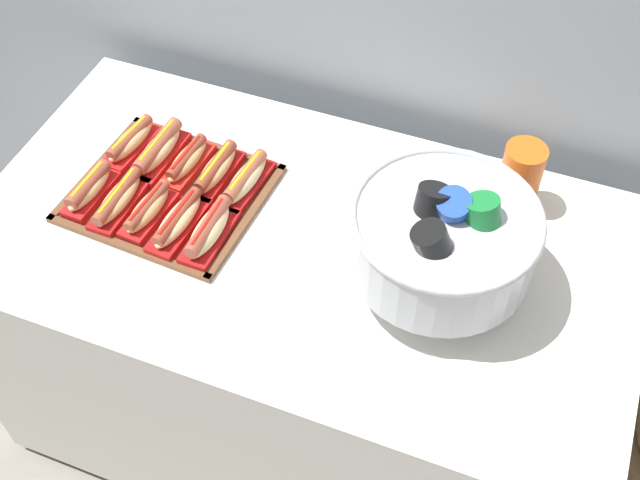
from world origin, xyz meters
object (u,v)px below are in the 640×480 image
(buffet_table, at_px, (305,336))
(hot_dog_0, at_px, (90,189))
(hot_dog_4, at_px, (209,231))
(hot_dog_1, at_px, (119,200))
(cup_stack, at_px, (520,178))
(hot_dog_2, at_px, (148,210))
(hot_dog_3, at_px, (178,221))
(hot_dog_7, at_px, (187,161))
(punch_bowl, at_px, (443,238))
(serving_tray, at_px, (170,194))
(hot_dog_9, at_px, (246,180))
(hot_dog_6, at_px, (159,150))
(hot_dog_5, at_px, (131,142))
(hot_dog_8, at_px, (216,171))

(buffet_table, height_order, hot_dog_0, hot_dog_0)
(buffet_table, xyz_separation_m, hot_dog_4, (-0.18, -0.08, 0.42))
(hot_dog_4, bearing_deg, hot_dog_0, 176.65)
(hot_dog_1, xyz_separation_m, cup_stack, (0.80, 0.33, 0.05))
(hot_dog_2, distance_m, hot_dog_3, 0.08)
(hot_dog_7, bearing_deg, punch_bowl, -10.07)
(hot_dog_0, relative_size, hot_dog_3, 0.86)
(buffet_table, distance_m, hot_dog_0, 0.64)
(serving_tray, height_order, hot_dog_4, hot_dog_4)
(hot_dog_7, height_order, hot_dog_9, hot_dog_9)
(hot_dog_3, distance_m, hot_dog_6, 0.22)
(hot_dog_0, xyz_separation_m, hot_dog_4, (0.30, -0.02, 0.00))
(hot_dog_5, height_order, hot_dog_7, hot_dog_5)
(hot_dog_7, xyz_separation_m, hot_dog_8, (0.07, -0.00, 0.00))
(hot_dog_2, relative_size, hot_dog_8, 0.91)
(hot_dog_4, bearing_deg, serving_tray, 147.84)
(hot_dog_0, height_order, hot_dog_4, hot_dog_4)
(hot_dog_1, xyz_separation_m, hot_dog_8, (0.16, 0.16, 0.00))
(hot_dog_1, bearing_deg, hot_dog_2, -3.35)
(hot_dog_0, xyz_separation_m, hot_dog_1, (0.07, -0.00, -0.00))
(hot_dog_4, distance_m, hot_dog_7, 0.22)
(hot_dog_8, xyz_separation_m, cup_stack, (0.64, 0.17, 0.05))
(hot_dog_1, distance_m, hot_dog_8, 0.22)
(buffet_table, distance_m, hot_dog_6, 0.58)
(hot_dog_9, xyz_separation_m, punch_bowl, (0.47, -0.10, 0.11))
(hot_dog_6, xyz_separation_m, hot_dog_9, (0.22, -0.01, -0.00))
(cup_stack, bearing_deg, buffet_table, -147.02)
(hot_dog_8, bearing_deg, hot_dog_7, 176.65)
(hot_dog_3, bearing_deg, hot_dog_5, 140.40)
(hot_dog_1, height_order, hot_dog_6, hot_dog_6)
(hot_dog_4, relative_size, cup_stack, 1.03)
(hot_dog_0, bearing_deg, punch_bowl, 3.43)
(hot_dog_0, distance_m, hot_dog_9, 0.34)
(hot_dog_7, bearing_deg, buffet_table, -16.21)
(hot_dog_0, relative_size, hot_dog_7, 0.96)
(hot_dog_1, relative_size, hot_dog_7, 1.07)
(hot_dog_1, height_order, hot_dog_4, hot_dog_4)
(hot_dog_0, bearing_deg, hot_dog_1, -3.35)
(hot_dog_2, relative_size, hot_dog_5, 0.95)
(buffet_table, xyz_separation_m, hot_dog_5, (-0.47, 0.10, 0.41))
(punch_bowl, bearing_deg, hot_dog_8, 169.02)
(hot_dog_5, height_order, cup_stack, cup_stack)
(hot_dog_8, bearing_deg, hot_dog_6, 176.65)
(hot_dog_7, relative_size, punch_bowl, 0.46)
(punch_bowl, distance_m, cup_stack, 0.30)
(serving_tray, height_order, hot_dog_0, hot_dog_0)
(hot_dog_0, xyz_separation_m, hot_dog_9, (0.31, 0.15, 0.00))
(hot_dog_1, relative_size, hot_dog_8, 1.00)
(hot_dog_5, height_order, punch_bowl, punch_bowl)
(hot_dog_0, bearing_deg, hot_dog_4, -3.35)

